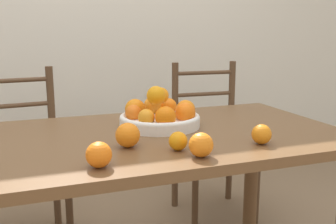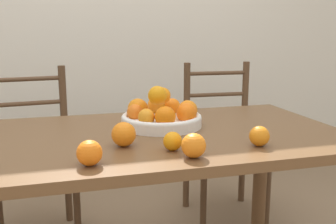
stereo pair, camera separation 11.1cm
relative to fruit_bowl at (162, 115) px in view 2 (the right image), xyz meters
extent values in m
cube|color=silver|center=(-0.15, 1.35, 0.52)|extent=(8.00, 0.06, 2.60)
cube|color=brown|center=(-0.15, -0.10, -0.06)|extent=(1.62, 0.80, 0.03)
cylinder|color=brown|center=(0.58, 0.22, -0.43)|extent=(0.07, 0.07, 0.70)
cylinder|color=white|center=(0.00, 0.00, -0.03)|extent=(0.32, 0.32, 0.04)
torus|color=white|center=(0.00, 0.00, -0.01)|extent=(0.32, 0.32, 0.02)
sphere|color=orange|center=(0.10, -0.02, 0.02)|extent=(0.08, 0.08, 0.08)
sphere|color=orange|center=(0.07, 0.08, 0.02)|extent=(0.07, 0.07, 0.07)
sphere|color=orange|center=(0.01, 0.10, 0.02)|extent=(0.08, 0.08, 0.08)
sphere|color=orange|center=(-0.08, 0.06, 0.02)|extent=(0.08, 0.08, 0.08)
sphere|color=orange|center=(-0.11, 0.01, 0.01)|extent=(0.06, 0.06, 0.06)
sphere|color=orange|center=(-0.08, -0.07, 0.01)|extent=(0.06, 0.06, 0.06)
sphere|color=orange|center=(-0.01, -0.11, 0.02)|extent=(0.08, 0.08, 0.08)
sphere|color=orange|center=(0.08, -0.07, 0.02)|extent=(0.08, 0.08, 0.08)
sphere|color=orange|center=(0.00, 0.00, 0.08)|extent=(0.06, 0.06, 0.06)
sphere|color=orange|center=(-0.01, 0.03, 0.08)|extent=(0.06, 0.06, 0.06)
sphere|color=orange|center=(-0.02, -0.02, 0.08)|extent=(0.07, 0.07, 0.07)
sphere|color=orange|center=(-0.01, -0.41, -0.01)|extent=(0.08, 0.08, 0.08)
sphere|color=orange|center=(-0.31, -0.39, -0.01)|extent=(0.07, 0.07, 0.07)
sphere|color=orange|center=(-0.05, -0.32, -0.02)|extent=(0.06, 0.06, 0.06)
sphere|color=orange|center=(-0.19, -0.23, -0.01)|extent=(0.08, 0.08, 0.08)
sphere|color=orange|center=(0.24, -0.35, -0.01)|extent=(0.07, 0.07, 0.07)
cylinder|color=#513823|center=(-0.33, 0.41, -0.56)|extent=(0.04, 0.04, 0.44)
cylinder|color=#513823|center=(-0.37, 0.77, -0.32)|extent=(0.04, 0.04, 0.92)
cube|color=#513823|center=(-0.54, 0.57, -0.32)|extent=(0.46, 0.44, 0.04)
cylinder|color=#513823|center=(-0.56, 0.75, -0.19)|extent=(0.38, 0.06, 0.02)
cylinder|color=#513823|center=(-0.56, 0.75, -0.06)|extent=(0.38, 0.06, 0.02)
cylinder|color=#513823|center=(-0.56, 0.75, 0.07)|extent=(0.38, 0.06, 0.02)
cylinder|color=#513823|center=(0.34, 0.40, -0.56)|extent=(0.04, 0.04, 0.44)
cylinder|color=#513823|center=(0.72, 0.38, -0.56)|extent=(0.04, 0.04, 0.44)
cylinder|color=#513823|center=(0.36, 0.76, -0.32)|extent=(0.04, 0.04, 0.92)
cylinder|color=#513823|center=(0.74, 0.74, -0.32)|extent=(0.04, 0.04, 0.92)
cube|color=#513823|center=(0.54, 0.57, -0.32)|extent=(0.44, 0.42, 0.04)
cylinder|color=#513823|center=(0.55, 0.75, -0.19)|extent=(0.38, 0.04, 0.02)
cylinder|color=#513823|center=(0.55, 0.75, -0.06)|extent=(0.38, 0.04, 0.02)
cylinder|color=#513823|center=(0.55, 0.75, 0.07)|extent=(0.38, 0.04, 0.02)
camera|label=1|loc=(-0.49, -1.44, 0.33)|focal=42.00mm
camera|label=2|loc=(-0.39, -1.48, 0.33)|focal=42.00mm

